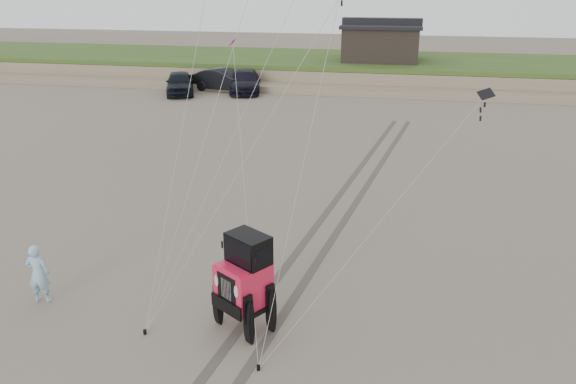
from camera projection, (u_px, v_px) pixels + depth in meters
name	position (u px, v px, depth m)	size (l,w,h in m)	color
ground	(216.00, 333.00, 13.51)	(160.00, 160.00, 0.00)	#6B6054
dune_ridge	(356.00, 70.00, 47.57)	(160.00, 14.25, 1.73)	#7A6B54
cabin	(381.00, 41.00, 45.89)	(6.40, 5.40, 3.35)	black
truck_a	(180.00, 83.00, 41.44)	(1.94, 4.83, 1.65)	black
truck_b	(224.00, 80.00, 42.61)	(1.76, 5.04, 1.66)	black
truck_c	(245.00, 81.00, 42.22)	(2.22, 5.47, 1.59)	black
jeep	(244.00, 293.00, 13.37)	(2.26, 5.23, 1.95)	#E31D43
man	(38.00, 274.00, 14.54)	(0.60, 0.39, 1.65)	#89BCD3
stake_main	(145.00, 332.00, 13.43)	(0.08, 0.08, 0.12)	black
stake_aux	(258.00, 368.00, 12.19)	(0.08, 0.08, 0.12)	black
tire_tracks	(338.00, 213.00, 20.46)	(5.22, 29.74, 0.01)	#4C443D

